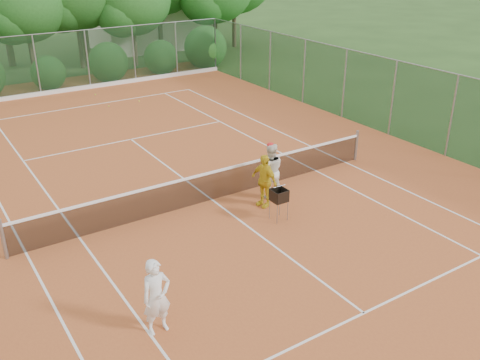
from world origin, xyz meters
The scene contains 14 objects.
ground centered at (0.00, 0.00, 0.00)m, with size 120.00×120.00×0.00m, color #264719.
clay_court centered at (0.00, 0.00, 0.01)m, with size 18.00×36.00×0.02m, color #B45929.
club_building centered at (9.00, 24.00, 1.50)m, with size 8.00×5.00×3.00m, color beige.
tennis_net centered at (0.00, 0.00, 0.53)m, with size 11.97×0.10×1.10m.
player_white centered at (-3.89, -4.51, 0.85)m, with size 0.60×0.40×1.65m, color white.
player_center_grp centered at (1.59, -0.76, 0.90)m, with size 1.05×0.96×1.79m.
player_yellow centered at (1.12, -1.12, 0.83)m, with size 0.95×0.40×1.62m, color gold.
ball_hopper centered at (0.96, -2.06, 0.76)m, with size 0.41×0.41×0.93m.
stray_ball_a centered at (0.85, 11.14, 0.05)m, with size 0.07×0.07×0.07m, color gold.
stray_ball_b centered at (1.01, 13.48, 0.05)m, with size 0.07×0.07×0.07m, color #BEE034.
stray_ball_c centered at (2.40, 11.17, 0.05)m, with size 0.07×0.07×0.07m, color yellow.
court_markings centered at (0.00, 0.00, 0.02)m, with size 11.03×23.83×0.01m.
fence_back centered at (0.00, 15.00, 1.52)m, with size 18.07×0.07×3.00m.
fence_right centered at (9.00, -1.50, 1.52)m, with size 0.07×33.07×3.00m.
Camera 1 is at (-7.22, -12.66, 7.33)m, focal length 40.00 mm.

